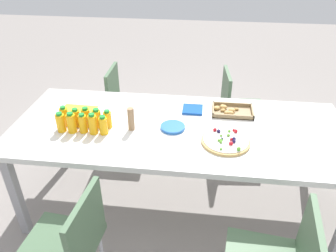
# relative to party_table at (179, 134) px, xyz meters

# --- Properties ---
(ground_plane) EXTENTS (12.00, 12.00, 0.00)m
(ground_plane) POSITION_rel_party_table_xyz_m (0.00, 0.00, -0.70)
(ground_plane) COLOR gray
(party_table) EXTENTS (2.34, 0.97, 0.75)m
(party_table) POSITION_rel_party_table_xyz_m (0.00, 0.00, 0.00)
(party_table) COLOR silver
(party_table) RESTS_ON ground_plane
(chair_far_right) EXTENTS (0.44, 0.44, 0.83)m
(chair_far_right) POSITION_rel_party_table_xyz_m (0.48, 0.85, -0.19)
(chair_far_right) COLOR #4C6B4C
(chair_far_right) RESTS_ON ground_plane
(chair_near_left) EXTENTS (0.43, 0.43, 0.83)m
(chair_near_left) POSITION_rel_party_table_xyz_m (-0.51, -0.84, -0.19)
(chair_near_left) COLOR #4C6B4C
(chair_near_left) RESTS_ON ground_plane
(chair_far_left) EXTENTS (0.41, 0.41, 0.83)m
(chair_far_left) POSITION_rel_party_table_xyz_m (-0.59, 0.80, -0.19)
(chair_far_left) COLOR #4C6B4C
(chair_far_left) RESTS_ON ground_plane
(juice_bottle_0) EXTENTS (0.06, 0.06, 0.14)m
(juice_bottle_0) POSITION_rel_party_table_xyz_m (-0.79, -0.15, 0.13)
(juice_bottle_0) COLOR #F9AB14
(juice_bottle_0) RESTS_ON party_table
(juice_bottle_1) EXTENTS (0.06, 0.06, 0.15)m
(juice_bottle_1) POSITION_rel_party_table_xyz_m (-0.71, -0.15, 0.13)
(juice_bottle_1) COLOR #F9AF14
(juice_bottle_1) RESTS_ON party_table
(juice_bottle_2) EXTENTS (0.06, 0.06, 0.14)m
(juice_bottle_2) POSITION_rel_party_table_xyz_m (-0.64, -0.14, 0.12)
(juice_bottle_2) COLOR #F9AE14
(juice_bottle_2) RESTS_ON party_table
(juice_bottle_3) EXTENTS (0.06, 0.06, 0.15)m
(juice_bottle_3) POSITION_rel_party_table_xyz_m (-0.57, -0.15, 0.13)
(juice_bottle_3) COLOR #F8AD14
(juice_bottle_3) RESTS_ON party_table
(juice_bottle_4) EXTENTS (0.06, 0.06, 0.14)m
(juice_bottle_4) POSITION_rel_party_table_xyz_m (-0.50, -0.15, 0.12)
(juice_bottle_4) COLOR #F8AD14
(juice_bottle_4) RESTS_ON party_table
(juice_bottle_5) EXTENTS (0.06, 0.06, 0.15)m
(juice_bottle_5) POSITION_rel_party_table_xyz_m (-0.80, -0.07, 0.13)
(juice_bottle_5) COLOR #FAAF14
(juice_bottle_5) RESTS_ON party_table
(juice_bottle_6) EXTENTS (0.06, 0.06, 0.14)m
(juice_bottle_6) POSITION_rel_party_table_xyz_m (-0.71, -0.07, 0.12)
(juice_bottle_6) COLOR #F9AC14
(juice_bottle_6) RESTS_ON party_table
(juice_bottle_7) EXTENTS (0.06, 0.06, 0.15)m
(juice_bottle_7) POSITION_rel_party_table_xyz_m (-0.64, -0.07, 0.13)
(juice_bottle_7) COLOR #FAAD14
(juice_bottle_7) RESTS_ON party_table
(juice_bottle_8) EXTENTS (0.06, 0.06, 0.14)m
(juice_bottle_8) POSITION_rel_party_table_xyz_m (-0.56, -0.07, 0.12)
(juice_bottle_8) COLOR #FBAB14
(juice_bottle_8) RESTS_ON party_table
(juice_bottle_9) EXTENTS (0.05, 0.05, 0.13)m
(juice_bottle_9) POSITION_rel_party_table_xyz_m (-0.49, -0.06, 0.12)
(juice_bottle_9) COLOR #FAAD14
(juice_bottle_9) RESTS_ON party_table
(fruit_pizza) EXTENTS (0.31, 0.31, 0.05)m
(fruit_pizza) POSITION_rel_party_table_xyz_m (0.32, -0.16, 0.07)
(fruit_pizza) COLOR tan
(fruit_pizza) RESTS_ON party_table
(snack_tray) EXTENTS (0.30, 0.20, 0.04)m
(snack_tray) POSITION_rel_party_table_xyz_m (0.37, 0.25, 0.07)
(snack_tray) COLOR olive
(snack_tray) RESTS_ON party_table
(plate_stack) EXTENTS (0.17, 0.17, 0.02)m
(plate_stack) POSITION_rel_party_table_xyz_m (-0.04, -0.03, 0.07)
(plate_stack) COLOR blue
(plate_stack) RESTS_ON party_table
(napkin_stack) EXTENTS (0.15, 0.15, 0.02)m
(napkin_stack) POSITION_rel_party_table_xyz_m (0.08, 0.24, 0.07)
(napkin_stack) COLOR #194CA5
(napkin_stack) RESTS_ON party_table
(cardboard_tube) EXTENTS (0.04, 0.04, 0.16)m
(cardboard_tube) POSITION_rel_party_table_xyz_m (-0.32, -0.07, 0.14)
(cardboard_tube) COLOR #9E7A56
(cardboard_tube) RESTS_ON party_table
(paper_folder) EXTENTS (0.27, 0.21, 0.01)m
(paper_folder) POSITION_rel_party_table_xyz_m (-0.78, 0.12, 0.06)
(paper_folder) COLOR yellow
(paper_folder) RESTS_ON party_table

